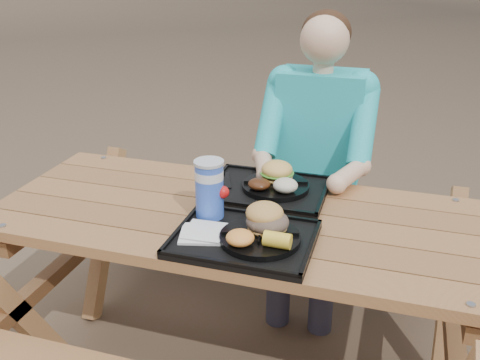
# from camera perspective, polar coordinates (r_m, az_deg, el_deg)

# --- Properties ---
(picnic_table) EXTENTS (1.80, 1.49, 0.75)m
(picnic_table) POSITION_cam_1_polar(r_m,az_deg,el_deg) (2.13, 0.00, -12.56)
(picnic_table) COLOR #999999
(picnic_table) RESTS_ON ground
(tray_near) EXTENTS (0.45, 0.35, 0.02)m
(tray_near) POSITION_cam_1_polar(r_m,az_deg,el_deg) (1.74, 0.42, -6.42)
(tray_near) COLOR black
(tray_near) RESTS_ON picnic_table
(tray_far) EXTENTS (0.45, 0.35, 0.02)m
(tray_far) POSITION_cam_1_polar(r_m,az_deg,el_deg) (2.08, 2.94, -1.17)
(tray_far) COLOR black
(tray_far) RESTS_ON picnic_table
(plate_near) EXTENTS (0.26, 0.26, 0.02)m
(plate_near) POSITION_cam_1_polar(r_m,az_deg,el_deg) (1.71, 2.15, -6.19)
(plate_near) COLOR black
(plate_near) RESTS_ON tray_near
(plate_far) EXTENTS (0.26, 0.26, 0.02)m
(plate_far) POSITION_cam_1_polar(r_m,az_deg,el_deg) (2.07, 3.82, -0.65)
(plate_far) COLOR black
(plate_far) RESTS_ON tray_far
(napkin_stack) EXTENTS (0.17, 0.17, 0.02)m
(napkin_stack) POSITION_cam_1_polar(r_m,az_deg,el_deg) (1.75, -4.14, -5.65)
(napkin_stack) COLOR white
(napkin_stack) RESTS_ON tray_near
(soda_cup) EXTENTS (0.10, 0.10, 0.20)m
(soda_cup) POSITION_cam_1_polar(r_m,az_deg,el_deg) (1.83, -3.28, -1.11)
(soda_cup) COLOR blue
(soda_cup) RESTS_ON tray_near
(condiment_bbq) EXTENTS (0.06, 0.06, 0.03)m
(condiment_bbq) POSITION_cam_1_polar(r_m,az_deg,el_deg) (1.84, 1.74, -3.76)
(condiment_bbq) COLOR black
(condiment_bbq) RESTS_ON tray_near
(condiment_mustard) EXTENTS (0.05, 0.05, 0.03)m
(condiment_mustard) POSITION_cam_1_polar(r_m,az_deg,el_deg) (1.82, 3.51, -4.14)
(condiment_mustard) COLOR yellow
(condiment_mustard) RESTS_ON tray_near
(sandwich) EXTENTS (0.13, 0.13, 0.13)m
(sandwich) POSITION_cam_1_polar(r_m,az_deg,el_deg) (1.71, 2.97, -3.27)
(sandwich) COLOR #CB9147
(sandwich) RESTS_ON plate_near
(mac_cheese) EXTENTS (0.09, 0.09, 0.04)m
(mac_cheese) POSITION_cam_1_polar(r_m,az_deg,el_deg) (1.65, 0.01, -6.17)
(mac_cheese) COLOR #FFA643
(mac_cheese) RESTS_ON plate_near
(corn_cob) EXTENTS (0.09, 0.09, 0.05)m
(corn_cob) POSITION_cam_1_polar(r_m,az_deg,el_deg) (1.63, 4.00, -6.40)
(corn_cob) COLOR yellow
(corn_cob) RESTS_ON plate_near
(cutlery_far) EXTENTS (0.08, 0.15, 0.01)m
(cutlery_far) POSITION_cam_1_polar(r_m,az_deg,el_deg) (2.14, -1.45, -0.04)
(cutlery_far) COLOR black
(cutlery_far) RESTS_ON tray_far
(burger) EXTENTS (0.12, 0.12, 0.11)m
(burger) POSITION_cam_1_polar(r_m,az_deg,el_deg) (2.09, 3.98, 1.53)
(burger) COLOR #E9B052
(burger) RESTS_ON plate_far
(baked_beans) EXTENTS (0.09, 0.09, 0.04)m
(baked_beans) POSITION_cam_1_polar(r_m,az_deg,el_deg) (2.01, 2.06, -0.44)
(baked_beans) COLOR #43200D
(baked_beans) RESTS_ON plate_far
(potato_salad) EXTENTS (0.09, 0.09, 0.05)m
(potato_salad) POSITION_cam_1_polar(r_m,az_deg,el_deg) (1.99, 4.87, -0.57)
(potato_salad) COLOR beige
(potato_salad) RESTS_ON plate_far
(diner) EXTENTS (0.48, 0.84, 1.28)m
(diner) POSITION_cam_1_polar(r_m,az_deg,el_deg) (2.54, 8.16, 0.49)
(diner) COLOR teal
(diner) RESTS_ON ground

